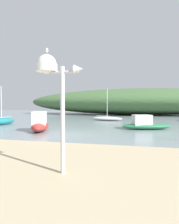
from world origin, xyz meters
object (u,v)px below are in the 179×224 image
mast_structure (51,74)px  motorboat_centre_water (40,124)px  seagull_on_radar (47,50)px  sailboat_by_sandbar (107,118)px  motorboat_outer_mooring (145,124)px  sailboat_east_reach (2,121)px

mast_structure → motorboat_centre_water: mast_structure is taller
seagull_on_radar → sailboat_by_sandbar: bearing=94.0°
mast_structure → motorboat_outer_mooring: mast_structure is taller
seagull_on_radar → sailboat_by_sandbar: sailboat_by_sandbar is taller
mast_structure → sailboat_east_reach: bearing=132.9°
sailboat_east_reach → sailboat_by_sandbar: bearing=40.1°
seagull_on_radar → motorboat_outer_mooring: bearing=75.6°
motorboat_outer_mooring → sailboat_east_reach: size_ratio=1.10×
mast_structure → motorboat_centre_water: size_ratio=0.76×
motorboat_centre_water → motorboat_outer_mooring: 8.90m
seagull_on_radar → sailboat_east_reach: bearing=132.6°
seagull_on_radar → motorboat_centre_water: bearing=119.6°
motorboat_outer_mooring → motorboat_centre_water: bearing=-158.9°
motorboat_centre_water → sailboat_east_reach: size_ratio=1.05×
seagull_on_radar → motorboat_outer_mooring: 13.06m
sailboat_by_sandbar → sailboat_east_reach: 13.12m
sailboat_by_sandbar → sailboat_east_reach: bearing=-139.9°
sailboat_by_sandbar → sailboat_east_reach: sailboat_by_sandbar is taller
sailboat_by_sandbar → motorboat_outer_mooring: bearing=-62.0°
mast_structure → sailboat_by_sandbar: size_ratio=0.72×
seagull_on_radar → motorboat_centre_water: (-5.16, 9.08, -3.02)m
mast_structure → sailboat_east_reach: sailboat_east_reach is taller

